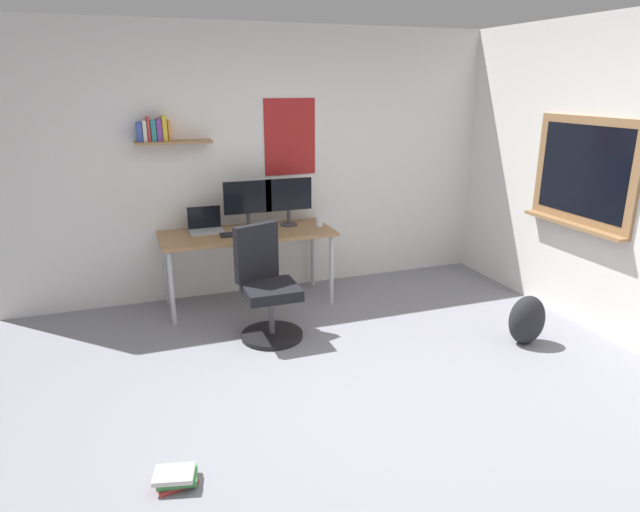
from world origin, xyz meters
The scene contains 12 objects.
ground_plane centered at (0.00, 0.00, 0.00)m, with size 5.20×5.20×0.00m, color gray.
wall_back centered at (-0.01, 2.45, 1.30)m, with size 5.00×0.30×2.60m.
desk centered at (-0.25, 2.04, 0.66)m, with size 1.62×0.67×0.72m.
office_chair centered at (-0.27, 1.28, 0.41)m, with size 0.53×0.55×0.95m.
laptop centered at (-0.62, 2.19, 0.78)m, with size 0.31×0.21×0.23m.
monitor_primary centered at (-0.21, 2.15, 0.99)m, with size 0.46×0.17×0.46m.
monitor_secondary centered at (0.19, 2.15, 0.99)m, with size 0.46×0.17×0.46m.
keyboard centered at (-0.34, 1.95, 0.73)m, with size 0.37×0.13×0.02m, color black.
computer_mouse centered at (-0.06, 1.95, 0.74)m, with size 0.10×0.06×0.03m, color #262628.
coffee_mug centered at (0.45, 2.00, 0.77)m, with size 0.08×0.08×0.09m, color silver.
backpack centered at (1.69, 0.41, 0.21)m, with size 0.32×0.22×0.42m, color #232328.
book_stack_on_floor centered at (-1.20, -0.33, 0.04)m, with size 0.25×0.22×0.09m.
Camera 1 is at (-1.30, -2.91, 2.07)m, focal length 30.90 mm.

